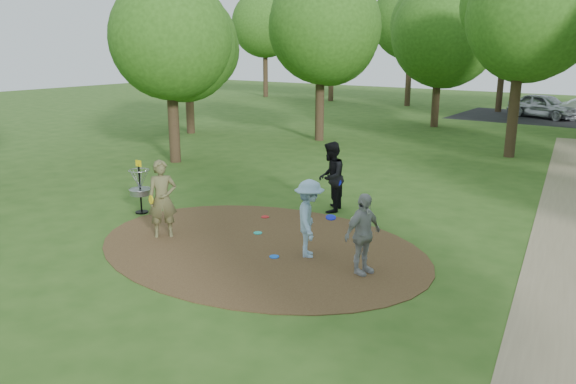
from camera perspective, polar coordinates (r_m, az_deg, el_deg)
The scene contains 14 objects.
ground at distance 13.47m, azimuth -2.93°, elevation -5.60°, with size 100.00×100.00×0.00m, color #2D5119.
dirt_clearing at distance 13.47m, azimuth -2.94°, elevation -5.56°, with size 8.40×8.40×0.02m, color #47301C.
footpath at distance 12.90m, azimuth 26.97°, elevation -8.19°, with size 2.00×40.00×0.01m, color #8C7A5B.
parking_lot at distance 40.64m, azimuth 26.66°, elevation 6.58°, with size 14.00×8.00×0.01m, color black.
player_observer_with_disc at distance 14.21m, azimuth -12.64°, elevation -0.71°, with size 0.83×0.84×1.96m.
player_throwing_with_disc at distance 12.61m, azimuth 2.17°, elevation -2.73°, with size 1.34×1.33×1.79m.
player_walking_with_disc at distance 16.07m, azimuth 4.36°, elevation 1.53°, with size 1.03×1.17×2.03m.
player_waiting_with_disc at distance 11.76m, azimuth 7.60°, elevation -4.28°, with size 0.66×1.10×1.74m.
disc_ground_cyan at distance 14.36m, azimuth -3.09°, elevation -4.17°, with size 0.22×0.22×0.02m, color #18C2B1.
disc_ground_blue at distance 12.79m, azimuth -1.41°, elevation -6.58°, with size 0.22×0.22×0.02m, color blue.
disc_ground_red at distance 15.67m, azimuth -2.34°, elevation -2.53°, with size 0.22×0.22×0.02m, color red.
car_left at distance 40.86m, azimuth 24.56°, elevation 7.97°, with size 1.88×4.66×1.59m, color #A7AAAF.
disc_golf_basket at distance 16.44m, azimuth -14.82°, elevation 0.87°, with size 0.63×0.63×1.54m.
tree_ring at distance 21.17m, azimuth 21.47°, elevation 15.36°, with size 37.56×46.29×9.78m.
Camera 1 is at (7.78, -9.95, 4.68)m, focal length 35.00 mm.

